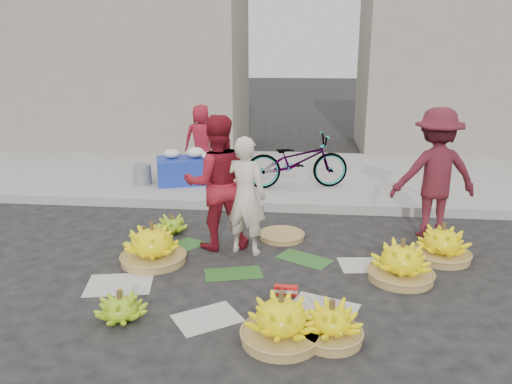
# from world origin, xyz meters

# --- Properties ---
(ground) EXTENTS (80.00, 80.00, 0.00)m
(ground) POSITION_xyz_m (0.00, 0.00, 0.00)
(ground) COLOR black
(ground) RESTS_ON ground
(curb) EXTENTS (40.00, 0.25, 0.15)m
(curb) POSITION_xyz_m (0.00, 2.20, 0.07)
(curb) COLOR gray
(curb) RESTS_ON ground
(sidewalk) EXTENTS (40.00, 4.00, 0.12)m
(sidewalk) POSITION_xyz_m (0.00, 4.30, 0.06)
(sidewalk) COLOR gray
(sidewalk) RESTS_ON ground
(building_left) EXTENTS (6.00, 3.00, 4.00)m
(building_left) POSITION_xyz_m (-4.00, 7.20, 2.00)
(building_left) COLOR gray
(building_left) RESTS_ON sidewalk
(building_right) EXTENTS (5.00, 3.00, 5.00)m
(building_right) POSITION_xyz_m (4.50, 7.70, 2.50)
(building_right) COLOR gray
(building_right) RESTS_ON sidewalk
(newspaper_scatter) EXTENTS (3.20, 1.80, 0.00)m
(newspaper_scatter) POSITION_xyz_m (0.00, -0.80, 0.00)
(newspaper_scatter) COLOR beige
(newspaper_scatter) RESTS_ON ground
(banana_leaves) EXTENTS (2.00, 1.00, 0.00)m
(banana_leaves) POSITION_xyz_m (-0.10, 0.20, 0.00)
(banana_leaves) COLOR #20531B
(banana_leaves) RESTS_ON ground
(banana_bunch_0) EXTENTS (0.77, 0.77, 0.51)m
(banana_bunch_0) POSITION_xyz_m (-1.11, 0.02, 0.23)
(banana_bunch_0) COLOR olive
(banana_bunch_0) RESTS_ON ground
(banana_bunch_1) EXTENTS (0.46, 0.46, 0.30)m
(banana_bunch_1) POSITION_xyz_m (-1.02, -1.29, 0.13)
(banana_bunch_1) COLOR #76B019
(banana_bunch_1) RESTS_ON ground
(banana_bunch_2) EXTENTS (0.70, 0.70, 0.47)m
(banana_bunch_2) POSITION_xyz_m (0.52, -1.50, 0.21)
(banana_bunch_2) COLOR olive
(banana_bunch_2) RESTS_ON ground
(banana_bunch_3) EXTENTS (0.54, 0.54, 0.39)m
(banana_bunch_3) POSITION_xyz_m (0.96, -1.45, 0.16)
(banana_bunch_3) COLOR olive
(banana_bunch_3) RESTS_ON ground
(banana_bunch_4) EXTENTS (0.71, 0.71, 0.48)m
(banana_bunch_4) POSITION_xyz_m (1.78, -0.13, 0.21)
(banana_bunch_4) COLOR olive
(banana_bunch_4) RESTS_ON ground
(banana_bunch_5) EXTENTS (0.74, 0.74, 0.47)m
(banana_bunch_5) POSITION_xyz_m (2.36, 0.49, 0.20)
(banana_bunch_5) COLOR olive
(banana_bunch_5) RESTS_ON ground
(banana_bunch_6) EXTENTS (0.58, 0.58, 0.33)m
(banana_bunch_6) POSITION_xyz_m (-1.32, 0.36, 0.14)
(banana_bunch_6) COLOR #76B019
(banana_bunch_6) RESTS_ON ground
(banana_bunch_7) EXTENTS (0.43, 0.43, 0.27)m
(banana_bunch_7) POSITION_xyz_m (-1.17, 1.04, 0.11)
(banana_bunch_7) COLOR #76B019
(banana_bunch_7) RESTS_ON ground
(basket_spare) EXTENTS (0.61, 0.61, 0.07)m
(basket_spare) POSITION_xyz_m (0.39, 0.97, 0.03)
(basket_spare) COLOR olive
(basket_spare) RESTS_ON ground
(incense_stack) EXTENTS (0.25, 0.08, 0.10)m
(incense_stack) POSITION_xyz_m (0.52, -0.65, 0.06)
(incense_stack) COLOR red
(incense_stack) RESTS_ON ground
(vendor_cream) EXTENTS (0.62, 0.48, 1.48)m
(vendor_cream) POSITION_xyz_m (-0.05, 0.44, 0.74)
(vendor_cream) COLOR beige
(vendor_cream) RESTS_ON ground
(vendor_red) EXTENTS (0.99, 0.88, 1.71)m
(vendor_red) POSITION_xyz_m (-0.42, 0.60, 0.86)
(vendor_red) COLOR maroon
(vendor_red) RESTS_ON ground
(man_striped) EXTENTS (1.22, 0.81, 1.76)m
(man_striped) POSITION_xyz_m (2.39, 1.26, 0.88)
(man_striped) COLOR maroon
(man_striped) RESTS_ON ground
(flower_table) EXTENTS (1.25, 0.99, 0.64)m
(flower_table) POSITION_xyz_m (-1.46, 3.29, 0.38)
(flower_table) COLOR #172C98
(flower_table) RESTS_ON sidewalk
(grey_bucket) EXTENTS (0.32, 0.32, 0.36)m
(grey_bucket) POSITION_xyz_m (-2.26, 3.09, 0.30)
(grey_bucket) COLOR slate
(grey_bucket) RESTS_ON sidewalk
(flower_vendor) EXTENTS (0.75, 0.58, 1.36)m
(flower_vendor) POSITION_xyz_m (-1.34, 3.95, 0.80)
(flower_vendor) COLOR maroon
(flower_vendor) RESTS_ON sidewalk
(bicycle) EXTENTS (0.99, 1.89, 0.95)m
(bicycle) POSITION_xyz_m (0.52, 3.17, 0.59)
(bicycle) COLOR gray
(bicycle) RESTS_ON sidewalk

